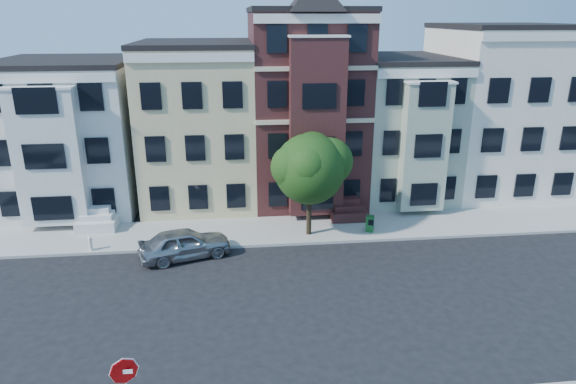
{
  "coord_description": "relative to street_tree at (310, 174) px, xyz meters",
  "views": [
    {
      "loc": [
        -4.82,
        -19.12,
        11.85
      ],
      "look_at": [
        -2.41,
        2.83,
        4.2
      ],
      "focal_mm": 32.0,
      "sensor_mm": 36.0,
      "label": 1
    }
  ],
  "objects": [
    {
      "name": "ground",
      "position": [
        0.76,
        -7.17,
        -3.7
      ],
      "size": [
        120.0,
        120.0,
        0.0
      ],
      "primitive_type": "plane",
      "color": "black"
    },
    {
      "name": "far_sidewalk",
      "position": [
        0.76,
        0.83,
        -3.62
      ],
      "size": [
        60.0,
        4.0,
        0.15
      ],
      "primitive_type": "cube",
      "color": "#9E9B93",
      "rests_on": "ground"
    },
    {
      "name": "house_white",
      "position": [
        -14.24,
        7.33,
        0.8
      ],
      "size": [
        8.0,
        9.0,
        9.0
      ],
      "primitive_type": "cube",
      "color": "silver",
      "rests_on": "ground"
    },
    {
      "name": "house_yellow",
      "position": [
        -6.24,
        7.33,
        1.3
      ],
      "size": [
        7.0,
        9.0,
        10.0
      ],
      "primitive_type": "cube",
      "color": "#D1BE8A",
      "rests_on": "ground"
    },
    {
      "name": "house_brown",
      "position": [
        0.76,
        7.33,
        2.3
      ],
      "size": [
        7.0,
        9.0,
        12.0
      ],
      "primitive_type": "cube",
      "color": "#3D1B1A",
      "rests_on": "ground"
    },
    {
      "name": "house_green",
      "position": [
        7.26,
        7.33,
        0.8
      ],
      "size": [
        6.0,
        9.0,
        9.0
      ],
      "primitive_type": "cube",
      "color": "#98A58F",
      "rests_on": "ground"
    },
    {
      "name": "house_cream",
      "position": [
        14.26,
        7.33,
        1.8
      ],
      "size": [
        8.0,
        9.0,
        11.0
      ],
      "primitive_type": "cube",
      "color": "silver",
      "rests_on": "ground"
    },
    {
      "name": "street_tree",
      "position": [
        0.0,
        0.0,
        0.0
      ],
      "size": [
        7.92,
        7.92,
        7.1
      ],
      "primitive_type": null,
      "rotation": [
        0.0,
        0.0,
        -0.38
      ],
      "color": "#255015",
      "rests_on": "far_sidewalk"
    },
    {
      "name": "parked_car",
      "position": [
        -6.71,
        -1.97,
        -2.91
      ],
      "size": [
        4.96,
        3.13,
        1.57
      ],
      "primitive_type": "imported",
      "rotation": [
        0.0,
        0.0,
        1.87
      ],
      "color": "#999CA2",
      "rests_on": "ground"
    },
    {
      "name": "newspaper_box",
      "position": [
        3.5,
        -0.04,
        -3.08
      ],
      "size": [
        0.54,
        0.52,
        0.94
      ],
      "primitive_type": "cube",
      "rotation": [
        0.0,
        0.0,
        -0.41
      ],
      "color": "#155122",
      "rests_on": "far_sidewalk"
    },
    {
      "name": "fire_hydrant",
      "position": [
        -11.68,
        -0.87,
        -3.25
      ],
      "size": [
        0.26,
        0.26,
        0.61
      ],
      "primitive_type": "cylinder",
      "rotation": [
        0.0,
        0.0,
        -0.28
      ],
      "color": "silver",
      "rests_on": "far_sidewalk"
    }
  ]
}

